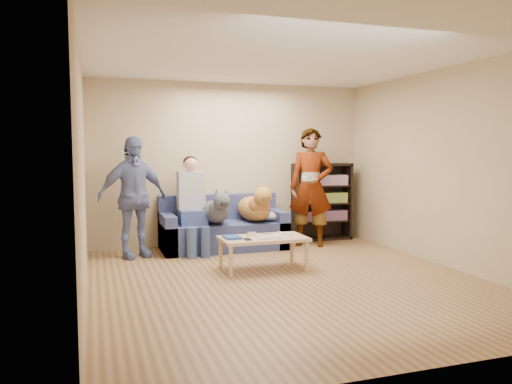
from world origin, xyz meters
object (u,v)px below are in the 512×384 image
object	(u,v)px
dog_gray	(215,210)
coffee_table	(263,241)
person_standing_right	(311,187)
person_seated	(192,201)
person_standing_left	(133,197)
sofa	(223,231)
camera_silver	(251,234)
bookshelf	(322,200)
notebook_blue	(232,237)
dog_tan	(255,207)

from	to	relation	value
dog_gray	coffee_table	size ratio (longest dim) A/B	1.13
person_standing_right	person_seated	bearing A→B (deg)	-155.61
person_standing_left	sofa	world-z (taller)	person_standing_left
camera_silver	coffee_table	size ratio (longest dim) A/B	0.10
sofa	bookshelf	world-z (taller)	bookshelf
person_standing_right	person_standing_left	xyz separation A→B (m)	(-2.76, 0.01, -0.07)
notebook_blue	bookshelf	xyz separation A→B (m)	(2.04, 1.65, 0.25)
person_seated	dog_tan	bearing A→B (deg)	-1.73
camera_silver	person_seated	size ratio (longest dim) A/B	0.07
camera_silver	notebook_blue	bearing A→B (deg)	-165.96
person_standing_right	notebook_blue	distance (m)	2.10
notebook_blue	dog_tan	bearing A→B (deg)	60.19
notebook_blue	person_seated	size ratio (longest dim) A/B	0.18
person_standing_right	sofa	distance (m)	1.56
bookshelf	person_seated	bearing A→B (deg)	-171.07
person_standing_right	dog_tan	xyz separation A→B (m)	(-0.91, 0.06, -0.28)
dog_tan	coffee_table	size ratio (longest dim) A/B	1.07
notebook_blue	bookshelf	bearing A→B (deg)	38.99
notebook_blue	coffee_table	world-z (taller)	notebook_blue
person_seated	dog_gray	size ratio (longest dim) A/B	1.18
person_standing_left	dog_tan	world-z (taller)	person_standing_left
dog_gray	sofa	bearing A→B (deg)	52.28
person_standing_left	camera_silver	size ratio (longest dim) A/B	15.70
coffee_table	bookshelf	distance (m)	2.38
person_standing_left	person_seated	xyz separation A→B (m)	(0.87, 0.08, -0.09)
coffee_table	bookshelf	bearing A→B (deg)	46.05
dog_tan	bookshelf	world-z (taller)	bookshelf
person_standing_right	coffee_table	bearing A→B (deg)	-107.58
sofa	dog_gray	distance (m)	0.44
sofa	dog_gray	xyz separation A→B (m)	(-0.17, -0.21, 0.35)
coffee_table	dog_gray	bearing A→B (deg)	104.51
dog_gray	bookshelf	size ratio (longest dim) A/B	0.95
sofa	person_seated	xyz separation A→B (m)	(-0.49, -0.13, 0.49)
dog_gray	coffee_table	world-z (taller)	dog_gray
camera_silver	sofa	xyz separation A→B (m)	(-0.04, 1.35, -0.16)
person_standing_left	camera_silver	world-z (taller)	person_standing_left
person_standing_left	notebook_blue	xyz separation A→B (m)	(1.12, -1.22, -0.43)
person_standing_left	sofa	distance (m)	1.50
notebook_blue	person_seated	distance (m)	1.36
person_standing_right	person_standing_left	size ratio (longest dim) A/B	1.09
notebook_blue	camera_silver	size ratio (longest dim) A/B	2.36
bookshelf	person_standing_left	bearing A→B (deg)	-172.14
dog_gray	bookshelf	xyz separation A→B (m)	(1.97, 0.45, 0.05)
person_standing_right	coffee_table	size ratio (longest dim) A/B	1.70
dog_gray	notebook_blue	bearing A→B (deg)	-93.58
notebook_blue	person_standing_right	bearing A→B (deg)	36.40
camera_silver	bookshelf	distance (m)	2.38
dog_tan	bookshelf	xyz separation A→B (m)	(1.32, 0.39, 0.03)
coffee_table	notebook_blue	bearing A→B (deg)	172.87
dog_gray	coffee_table	bearing A→B (deg)	-75.49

